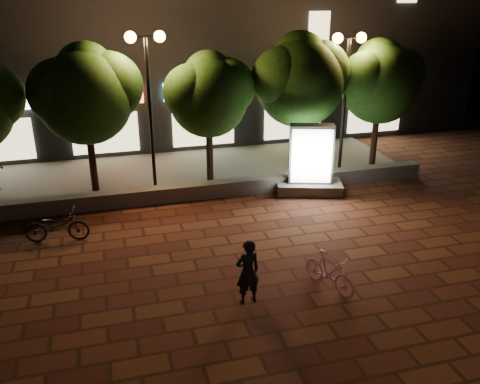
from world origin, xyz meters
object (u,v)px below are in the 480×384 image
object	(u,v)px
rider	(248,272)
scooter_parked	(57,226)
tree_right	(301,77)
scooter_pink	(329,272)
tree_far_right	(381,79)
tree_mid	(209,92)
street_lamp_right	(347,67)
ad_kiosk	(310,166)
street_lamp_left	(147,71)
tree_left	(86,91)

from	to	relation	value
rider	scooter_parked	world-z (taller)	rider
tree_right	scooter_pink	xyz separation A→B (m)	(-2.20, -7.62, -3.11)
tree_far_right	scooter_pink	distance (m)	9.78
tree_mid	scooter_parked	size ratio (longest dim) A/B	2.61
street_lamp_right	scooter_pink	xyz separation A→B (m)	(-3.84, -7.36, -3.44)
tree_right	street_lamp_right	xyz separation A→B (m)	(1.64, -0.26, 0.33)
rider	scooter_pink	bearing A→B (deg)	171.17
tree_far_right	rider	bearing A→B (deg)	-133.95
tree_right	tree_far_right	size ratio (longest dim) A/B	1.06
scooter_pink	rider	xyz separation A→B (m)	(-1.95, -0.00, 0.32)
tree_far_right	street_lamp_right	xyz separation A→B (m)	(-1.55, -0.26, 0.53)
ad_kiosk	scooter_pink	bearing A→B (deg)	-108.45
rider	street_lamp_left	bearing A→B (deg)	-89.67
street_lamp_left	tree_left	bearing A→B (deg)	172.30
tree_left	rider	bearing A→B (deg)	-67.56
tree_right	rider	xyz separation A→B (m)	(-4.15, -7.62, -2.80)
tree_left	ad_kiosk	bearing A→B (deg)	-15.69
street_lamp_left	rider	distance (m)	8.14
tree_mid	street_lamp_right	distance (m)	5.00
scooter_parked	rider	bearing A→B (deg)	-126.35
street_lamp_left	scooter_pink	bearing A→B (deg)	-66.79
tree_right	tree_mid	bearing A→B (deg)	-180.00
tree_mid	street_lamp_left	world-z (taller)	street_lamp_left
tree_mid	scooter_pink	xyz separation A→B (m)	(1.10, -7.62, -2.77)
tree_left	scooter_pink	distance (m)	9.65
ad_kiosk	rider	size ratio (longest dim) A/B	1.56
tree_right	street_lamp_left	bearing A→B (deg)	-177.19
ad_kiosk	scooter_parked	size ratio (longest dim) A/B	1.39
tree_left	street_lamp_left	world-z (taller)	street_lamp_left
tree_right	scooter_pink	size ratio (longest dim) A/B	3.37
tree_left	street_lamp_right	world-z (taller)	street_lamp_right
scooter_pink	rider	size ratio (longest dim) A/B	0.98
scooter_parked	tree_far_right	bearing A→B (deg)	-65.11
tree_mid	scooter_parked	bearing A→B (deg)	-145.81
street_lamp_right	tree_right	bearing A→B (deg)	170.90
tree_left	street_lamp_left	bearing A→B (deg)	-7.70
tree_right	tree_far_right	world-z (taller)	tree_right
tree_mid	rider	distance (m)	8.05
tree_left	tree_far_right	size ratio (longest dim) A/B	1.03
street_lamp_right	ad_kiosk	xyz separation A→B (m)	(-1.96, -1.70, -2.94)
tree_left	scooter_pink	world-z (taller)	tree_left
tree_right	rider	size ratio (longest dim) A/B	3.29
tree_left	rider	distance (m)	8.67
street_lamp_left	rider	bearing A→B (deg)	-80.71
scooter_parked	tree_left	bearing A→B (deg)	-9.06
street_lamp_left	scooter_parked	bearing A→B (deg)	-133.52
tree_right	street_lamp_right	distance (m)	1.70
rider	scooter_parked	size ratio (longest dim) A/B	0.89
scooter_parked	street_lamp_right	bearing A→B (deg)	-64.07
street_lamp_right	scooter_parked	size ratio (longest dim) A/B	2.89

